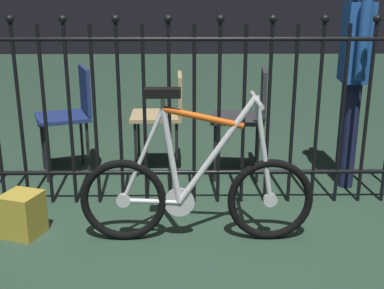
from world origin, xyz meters
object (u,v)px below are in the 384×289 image
chair_navy (72,109)px  display_crate (23,214)px  bicycle (197,190)px  person_visitor (354,61)px  chair_charcoal (248,111)px  chair_tan (165,110)px

chair_navy → display_crate: (-0.08, -1.11, -0.40)m
bicycle → person_visitor: 1.62m
chair_charcoal → chair_tan: 0.67m
chair_tan → display_crate: 1.48m
person_visitor → display_crate: (-2.23, -0.85, -0.81)m
chair_tan → bicycle: bearing=-79.5°
display_crate → chair_charcoal: bearing=34.4°
chair_navy → bicycle: bearing=-50.5°
bicycle → chair_charcoal: 1.19m
display_crate → chair_navy: bearing=86.1°
chair_tan → chair_charcoal: bearing=-13.2°
chair_charcoal → display_crate: (-1.48, -1.01, -0.41)m
chair_charcoal → chair_navy: size_ratio=1.00×
chair_navy → person_visitor: person_visitor is taller
chair_charcoal → display_crate: 1.84m
bicycle → chair_navy: (-0.98, 1.19, 0.22)m
chair_tan → chair_navy: bearing=-175.8°
person_visitor → display_crate: person_visitor is taller
chair_tan → person_visitor: bearing=-12.7°
bicycle → display_crate: (-1.05, 0.07, -0.18)m
chair_tan → display_crate: (-0.82, -1.17, -0.38)m
chair_navy → person_visitor: (2.15, -0.26, 0.41)m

